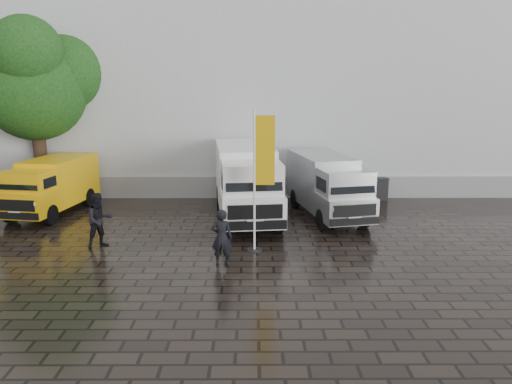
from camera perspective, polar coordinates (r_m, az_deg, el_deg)
ground at (r=15.64m, az=1.86°, el=-7.32°), size 120.00×120.00×0.00m
exhibition_hall at (r=30.81m, az=4.67°, el=13.80°), size 44.00×16.00×12.00m
hall_plinth at (r=23.29m, az=6.08°, el=0.56°), size 44.00×0.15×1.00m
van_yellow at (r=21.89m, az=-22.38°, el=0.52°), size 2.59×5.02×2.21m
van_white at (r=19.53m, az=-1.12°, el=1.00°), size 2.82×6.66×2.80m
van_silver at (r=20.04m, az=8.16°, el=0.58°), size 2.93×5.79×2.40m
flagpole at (r=15.50m, az=0.49°, el=1.97°), size 0.88×0.50×4.48m
tree at (r=24.55m, az=-24.16°, el=11.49°), size 4.61×4.61×8.28m
wheelie_bin at (r=23.50m, az=14.04°, el=0.38°), size 0.61×0.61×1.02m
person_front at (r=14.64m, az=-3.93°, el=-5.22°), size 0.65×0.45×1.70m
person_tent at (r=17.00m, az=-17.45°, el=-3.08°), size 1.11×1.08×1.80m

